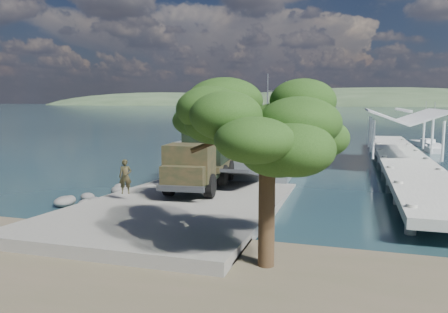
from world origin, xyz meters
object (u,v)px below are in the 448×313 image
Objects in this scene: sailboat_near at (433,149)px; overhang_tree at (256,126)px; pier at (402,150)px; military_truck at (203,155)px; soldier at (126,184)px; sailboat_far at (424,144)px; landing_craft at (262,150)px.

overhang_tree is at bearing -108.81° from sailboat_near.
pier is 4.92× the size of military_truck.
overhang_tree reaches higher than soldier.
sailboat_far is (0.01, 6.40, 0.01)m from sailboat_near.
overhang_tree is at bearing -80.24° from landing_craft.
soldier is (-16.15, -20.34, -0.15)m from pier.
sailboat_far reaches higher than pier.
landing_craft is at bearing 101.08° from overhang_tree.
landing_craft is (-13.30, 3.25, -0.77)m from pier.
sailboat_near is (4.87, 14.60, -1.28)m from pier.
pier is at bearing 26.53° from soldier.
pier is at bearing -123.61° from sailboat_far.
sailboat_near is at bearing 30.65° from landing_craft.
military_truck is at bearing -137.25° from sailboat_far.
sailboat_near is (18.27, 29.92, -2.20)m from military_truck.
soldier is (-2.85, -23.59, 0.62)m from landing_craft.
overhang_tree is (-7.39, -26.95, 3.51)m from pier.
sailboat_near is at bearing 53.86° from military_truck.
overhang_tree is (-12.26, -47.95, 4.78)m from sailboat_far.
sailboat_far is at bearing 58.56° from military_truck.
sailboat_far reaches higher than soldier.
soldier is 40.79m from sailboat_near.
sailboat_near is at bearing 33.95° from soldier.
landing_craft reaches higher than military_truck.
overhang_tree is at bearing -62.04° from soldier.
landing_craft reaches higher than soldier.
sailboat_near reaches higher than pier.
sailboat_near is (21.02, 34.94, -1.13)m from soldier.
landing_craft is 3.83× the size of military_truck.
sailboat_near is 0.98× the size of sailboat_far.
landing_craft reaches higher than overhang_tree.
overhang_tree is at bearing -67.39° from military_truck.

